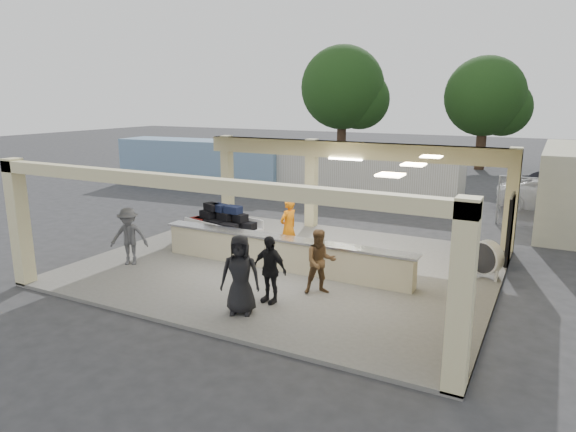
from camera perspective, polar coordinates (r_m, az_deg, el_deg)
The scene contains 16 objects.
ground at distance 15.95m, azimuth 0.15°, elevation -5.68°, with size 120.00×120.00×0.00m, color #2B2B2D.
pavilion at distance 16.06m, azimuth 1.93°, elevation -0.56°, with size 12.01×10.00×3.55m.
baggage_counter at distance 15.35m, azimuth -0.71°, elevation -4.14°, with size 8.20×0.58×0.98m.
luggage_cart at distance 17.95m, azimuth -7.19°, elevation -0.69°, with size 2.72×2.05×1.42m.
drum_fan at distance 15.65m, azimuth 21.14°, elevation -4.36°, with size 1.00×0.77×1.08m.
baggage_handler at distance 16.46m, azimuth 0.04°, elevation -1.28°, with size 0.69×0.38×1.90m, color orange.
passenger_a at distance 13.39m, azimuth 3.60°, elevation -5.09°, with size 0.84×0.37×1.72m, color brown.
passenger_b at distance 12.82m, azimuth -2.08°, elevation -5.92°, with size 1.01×0.37×1.72m, color black.
passenger_c at distance 16.40m, azimuth -17.25°, elevation -2.17°, with size 1.14×0.40×1.77m, color #46464A.
passenger_d at distance 12.19m, azimuth -5.32°, elevation -6.51°, with size 0.94×0.38×1.91m, color black.
car_white_a at distance 26.47m, azimuth 28.00°, elevation 2.00°, with size 2.49×5.25×1.50m, color white.
car_dark at distance 29.03m, azimuth 28.62°, elevation 2.80°, with size 1.60×4.55×1.52m, color black.
container_white at distance 27.29m, azimuth 6.26°, elevation 4.92°, with size 11.98×2.40×2.60m, color silver.
container_blue at distance 30.84m, azimuth -9.42°, elevation 5.84°, with size 10.31×2.48×2.68m, color #6A86AB.
tree_left at distance 40.32m, azimuth 6.60°, elevation 13.63°, with size 6.60×6.30×9.00m.
tree_mid at distance 39.82m, azimuth 21.50°, elevation 11.94°, with size 6.00×5.60×8.00m.
Camera 1 is at (7.00, -13.39, 5.13)m, focal length 32.00 mm.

